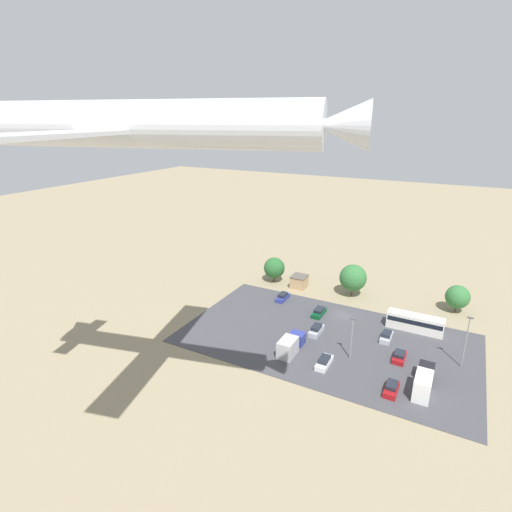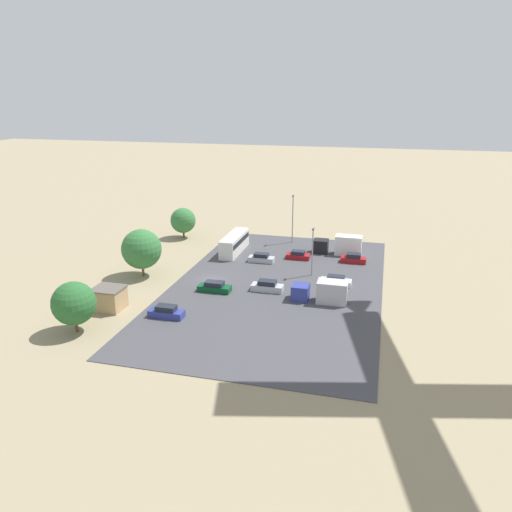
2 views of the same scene
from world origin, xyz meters
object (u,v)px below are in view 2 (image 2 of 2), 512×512
at_px(parked_car_3, 298,255).
at_px(parked_car_6, 214,287).
at_px(parked_car_0, 166,312).
at_px(parked_car_2, 267,286).
at_px(parked_car_5, 336,281).
at_px(parked_truck_0, 323,292).
at_px(bus, 234,243).
at_px(parked_truck_1, 340,246).
at_px(parked_car_4, 353,259).
at_px(parked_car_1, 261,258).
at_px(shed_building, 109,298).

distance_m(parked_car_3, parked_car_6, 19.96).
distance_m(parked_car_0, parked_car_2, 15.87).
bearing_deg(parked_car_5, parked_truck_0, 170.73).
height_order(parked_car_6, parked_truck_0, parked_truck_0).
height_order(bus, parked_truck_1, parked_truck_1).
bearing_deg(parked_car_4, parked_car_0, 142.12).
xyz_separation_m(bus, parked_car_5, (11.70, 19.41, -1.14)).
distance_m(parked_car_1, parked_truck_0, 18.82).
height_order(shed_building, parked_truck_1, parked_truck_1).
bearing_deg(parked_car_4, parked_car_6, 134.26).
bearing_deg(parked_car_5, parked_car_0, 129.98).
xyz_separation_m(parked_car_1, parked_car_3, (-3.25, 5.76, -0.03)).
relative_size(parked_car_0, parked_car_6, 0.95).
distance_m(parked_car_2, parked_car_3, 15.73).
xyz_separation_m(parked_car_2, parked_car_6, (2.10, -7.38, -0.04)).
distance_m(parked_car_1, parked_car_4, 15.63).
xyz_separation_m(parked_car_4, parked_car_6, (18.13, -18.61, -0.03)).
height_order(parked_car_0, parked_car_6, parked_car_0).
height_order(parked_car_3, parked_truck_0, parked_truck_0).
distance_m(bus, parked_truck_1, 18.96).
bearing_deg(parked_car_0, parked_car_5, 129.98).
bearing_deg(parked_car_3, shed_building, -37.56).
xyz_separation_m(parked_car_0, parked_truck_0, (-10.05, 18.82, 0.74)).
distance_m(parked_car_0, parked_car_3, 30.15).
relative_size(parked_car_2, parked_car_3, 1.15).
relative_size(shed_building, parked_truck_0, 0.53).
bearing_deg(parked_car_1, parked_car_5, -119.53).
bearing_deg(bus, shed_building, -107.81).
xyz_separation_m(parked_car_4, parked_truck_1, (-4.12, -2.63, 0.91)).
bearing_deg(parked_car_5, parked_truck_1, 3.03).
bearing_deg(parked_car_2, shed_building, -59.09).
bearing_deg(parked_truck_1, parked_car_6, 144.33).
relative_size(parked_car_3, parked_car_6, 0.84).
xyz_separation_m(parked_car_0, parked_car_6, (-9.80, 3.12, -0.03)).
distance_m(parked_car_0, parked_car_5, 25.98).
distance_m(parked_car_2, parked_car_4, 19.58).
height_order(parked_car_2, parked_truck_1, parked_truck_1).
relative_size(shed_building, parked_car_3, 1.00).
distance_m(parked_car_0, parked_car_1, 25.14).
bearing_deg(parked_car_3, parked_car_0, -24.07).
bearing_deg(parked_truck_1, parked_car_1, 121.77).
bearing_deg(parked_car_1, parked_truck_0, -139.17).
bearing_deg(parked_car_2, parked_truck_1, 156.92).
height_order(parked_truck_0, parked_truck_1, parked_truck_1).
bearing_deg(parked_truck_0, parked_car_5, -9.27).
relative_size(parked_car_2, parked_car_4, 1.10).
relative_size(parked_car_2, parked_car_5, 1.00).
height_order(bus, parked_car_6, bus).
height_order(bus, parked_car_2, bus).
bearing_deg(parked_car_6, parked_car_5, -67.68).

